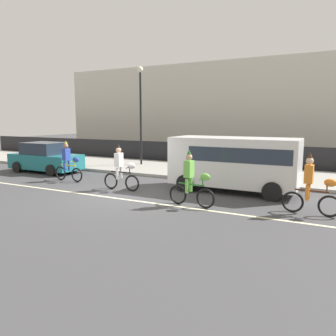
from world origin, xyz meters
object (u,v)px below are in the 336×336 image
street_lamp_post (140,101)px  parked_van_white (236,160)px  parade_cyclist_orange (312,188)px  parade_cyclist_lime (192,182)px  parade_cyclist_cobalt (68,163)px  parade_cyclist_zebra (121,170)px  parked_car_teal (45,158)px

street_lamp_post → parked_van_white: bearing=-30.8°
parade_cyclist_orange → street_lamp_post: bearing=147.5°
parade_cyclist_lime → parade_cyclist_cobalt: bearing=167.6°
parade_cyclist_orange → parade_cyclist_zebra: bearing=177.9°
parade_cyclist_orange → parked_car_teal: (-13.70, 2.23, -0.06)m
parade_cyclist_lime → street_lamp_post: 10.15m
street_lamp_post → parade_cyclist_orange: bearing=-32.5°
parked_van_white → street_lamp_post: (-7.10, 4.24, 2.71)m
parade_cyclist_lime → parade_cyclist_orange: bearing=11.7°
parked_van_white → parked_car_teal: bearing=179.8°
parade_cyclist_lime → parade_cyclist_orange: same height
parade_cyclist_cobalt → parade_cyclist_lime: bearing=-12.4°
parade_cyclist_lime → parked_van_white: bearing=77.4°
parade_cyclist_orange → parade_cyclist_cobalt: bearing=175.8°
parade_cyclist_lime → parked_car_teal: 10.48m
parade_cyclist_orange → parked_car_teal: bearing=170.8°
parade_cyclist_orange → parked_car_teal: parade_cyclist_orange is taller
parade_cyclist_orange → parked_car_teal: size_ratio=0.47×
parade_cyclist_zebra → parked_car_teal: parade_cyclist_zebra is taller
parade_cyclist_zebra → parade_cyclist_orange: 7.22m
parade_cyclist_zebra → street_lamp_post: size_ratio=0.33×
parade_cyclist_zebra → parked_car_teal: (-6.48, 1.96, -0.06)m
parade_cyclist_orange → parked_van_white: (-2.99, 2.19, 0.44)m
parade_cyclist_orange → street_lamp_post: (-10.09, 6.43, 3.15)m
parked_car_teal → street_lamp_post: 6.40m
parade_cyclist_zebra → street_lamp_post: bearing=114.9°
parade_cyclist_orange → parade_cyclist_lime: bearing=-168.3°
parade_cyclist_cobalt → parade_cyclist_lime: same height
parked_van_white → parade_cyclist_lime: bearing=-102.6°
parked_van_white → street_lamp_post: street_lamp_post is taller
parade_cyclist_cobalt → parked_van_white: parked_van_white is taller
parade_cyclist_zebra → parked_van_white: parked_van_white is taller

